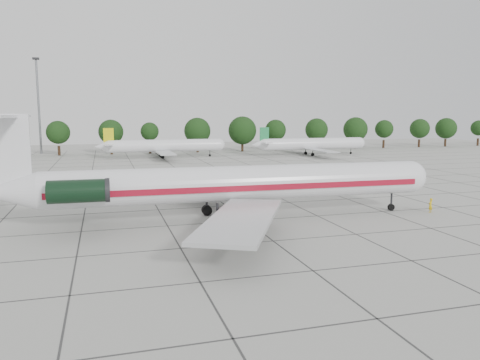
{
  "coord_description": "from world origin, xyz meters",
  "views": [
    {
      "loc": [
        -13.66,
        -44.64,
        10.87
      ],
      "look_at": [
        0.8,
        4.93,
        3.5
      ],
      "focal_mm": 35.0,
      "sensor_mm": 36.0,
      "label": 1
    }
  ],
  "objects_px": {
    "main_airliner": "(218,184)",
    "ground_crew": "(430,205)",
    "bg_airliner_c": "(165,146)",
    "bg_airliner_d": "(312,144)",
    "floodlight_mast": "(38,100)"
  },
  "relations": [
    {
      "from": "bg_airliner_c",
      "to": "bg_airliner_d",
      "type": "bearing_deg",
      "value": -5.81
    },
    {
      "from": "bg_airliner_d",
      "to": "floodlight_mast",
      "type": "distance_m",
      "value": 73.83
    },
    {
      "from": "main_airliner",
      "to": "bg_airliner_c",
      "type": "height_order",
      "value": "main_airliner"
    },
    {
      "from": "bg_airliner_d",
      "to": "floodlight_mast",
      "type": "height_order",
      "value": "floodlight_mast"
    },
    {
      "from": "main_airliner",
      "to": "bg_airliner_d",
      "type": "distance_m",
      "value": 78.36
    },
    {
      "from": "ground_crew",
      "to": "bg_airliner_d",
      "type": "distance_m",
      "value": 71.55
    },
    {
      "from": "floodlight_mast",
      "to": "main_airliner",
      "type": "bearing_deg",
      "value": -73.32
    },
    {
      "from": "main_airliner",
      "to": "ground_crew",
      "type": "relative_size",
      "value": 28.95
    },
    {
      "from": "ground_crew",
      "to": "floodlight_mast",
      "type": "relative_size",
      "value": 0.06
    },
    {
      "from": "ground_crew",
      "to": "floodlight_mast",
      "type": "bearing_deg",
      "value": -87.29
    },
    {
      "from": "main_airliner",
      "to": "ground_crew",
      "type": "distance_m",
      "value": 23.82
    },
    {
      "from": "main_airliner",
      "to": "ground_crew",
      "type": "bearing_deg",
      "value": -4.81
    },
    {
      "from": "bg_airliner_d",
      "to": "ground_crew",
      "type": "bearing_deg",
      "value": -104.5
    },
    {
      "from": "bg_airliner_c",
      "to": "floodlight_mast",
      "type": "relative_size",
      "value": 1.11
    },
    {
      "from": "main_airliner",
      "to": "bg_airliner_c",
      "type": "bearing_deg",
      "value": 88.93
    }
  ]
}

